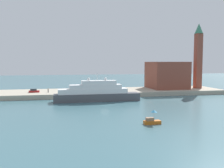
{
  "coord_description": "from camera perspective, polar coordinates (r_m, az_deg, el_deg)",
  "views": [
    {
      "loc": [
        -13.96,
        -77.19,
        13.36
      ],
      "look_at": [
        3.56,
        6.0,
        6.09
      ],
      "focal_mm": 40.6,
      "sensor_mm": 36.0,
      "label": 1
    }
  ],
  "objects": [
    {
      "name": "small_motorboat",
      "position": [
        56.08,
        9.0,
        -7.99
      ],
      "size": [
        3.68,
        1.42,
        3.09
      ],
      "color": "#C66019",
      "rests_on": "ground"
    },
    {
      "name": "person_figure",
      "position": [
        100.94,
        -14.17,
        -1.44
      ],
      "size": [
        0.36,
        0.36,
        1.62
      ],
      "color": "#4C4C4C",
      "rests_on": "quay_dock"
    },
    {
      "name": "bell_tower",
      "position": [
        120.23,
        18.84,
        6.52
      ],
      "size": [
        3.67,
        3.67,
        28.84
      ],
      "color": "brown",
      "rests_on": "quay_dock"
    },
    {
      "name": "ground",
      "position": [
        79.57,
        -1.63,
        -4.78
      ],
      "size": [
        400.0,
        400.0,
        0.0
      ],
      "primitive_type": "plane",
      "color": "#3D6670"
    },
    {
      "name": "mooring_bollard",
      "position": [
        97.65,
        0.91,
        -1.69
      ],
      "size": [
        0.52,
        0.52,
        0.88
      ],
      "primitive_type": "cylinder",
      "color": "black",
      "rests_on": "quay_dock"
    },
    {
      "name": "parked_car",
      "position": [
        102.89,
        -17.16,
        -1.48
      ],
      "size": [
        3.93,
        1.71,
        1.41
      ],
      "color": "#B21E1E",
      "rests_on": "quay_dock"
    },
    {
      "name": "quay_dock",
      "position": [
        105.46,
        -4.21,
        -1.93
      ],
      "size": [
        110.0,
        21.18,
        1.75
      ],
      "primitive_type": "cube",
      "color": "#ADA38E",
      "rests_on": "ground"
    },
    {
      "name": "large_yacht",
      "position": [
        87.43,
        -3.61,
        -2.04
      ],
      "size": [
        29.52,
        4.73,
        10.12
      ],
      "color": "#4C4C51",
      "rests_on": "ground"
    },
    {
      "name": "harbor_building",
      "position": [
        116.47,
        12.21,
        1.98
      ],
      "size": [
        15.58,
        15.75,
        11.88
      ],
      "primitive_type": "cube",
      "color": "brown",
      "rests_on": "quay_dock"
    }
  ]
}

